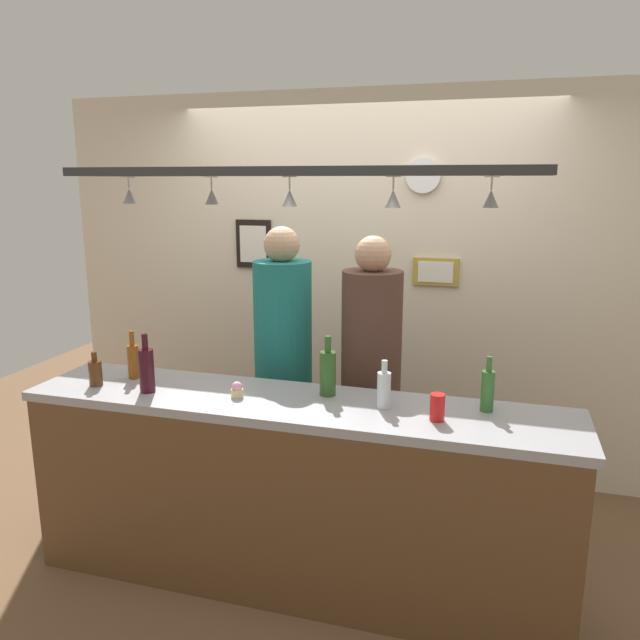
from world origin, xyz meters
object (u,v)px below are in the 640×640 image
Objects in this scene: cupcake at (237,390)px; picture_frame_caricature at (254,244)px; bottle_champagne_green at (328,372)px; picture_frame_lower_pair at (436,272)px; bottle_wine_dark_red at (147,369)px; bottle_beer_green_import at (488,389)px; bottle_beer_brown_stubby at (95,372)px; person_left_teal_shirt at (283,345)px; drink_can at (437,407)px; person_middle_brown_shirt at (371,356)px; bottle_soda_clear at (384,389)px; bottle_beer_amber_tall at (133,360)px; wall_clock at (423,176)px.

cupcake is 1.62m from picture_frame_caricature.
picture_frame_lower_pair is at bearing 73.67° from bottle_champagne_green.
bottle_wine_dark_red is 0.91m from bottle_champagne_green.
bottle_beer_green_import is at bearing 7.40° from cupcake.
person_left_teal_shirt is at bearing 42.77° from bottle_beer_brown_stubby.
drink_can is 2.14m from picture_frame_caricature.
picture_frame_caricature is at bearing 142.98° from person_middle_brown_shirt.
bottle_soda_clear is 0.88× the size of bottle_beer_green_import.
bottle_soda_clear is 1.37m from bottle_beer_amber_tall.
bottle_champagne_green is 1.15× the size of bottle_beer_amber_tall.
bottle_wine_dark_red is 2.46× the size of drink_can.
person_middle_brown_shirt is 0.85m from cupcake.
bottle_beer_green_import is at bearing -37.57° from picture_frame_caricature.
picture_frame_caricature is at bearing 134.93° from drink_can.
bottle_beer_green_import is 1.18× the size of wall_clock.
bottle_beer_brown_stubby is 0.20m from bottle_beer_amber_tall.
bottle_soda_clear is 1.90m from picture_frame_caricature.
cupcake is (0.77, 0.05, -0.03)m from bottle_beer_brown_stubby.
picture_frame_lower_pair is (1.26, 1.49, 0.33)m from bottle_wine_dark_red.
bottle_beer_green_import is (0.46, 0.09, 0.01)m from bottle_soda_clear.
cupcake is at bearing -10.15° from bottle_beer_amber_tall.
bottle_wine_dark_red is 0.26m from bottle_beer_amber_tall.
person_middle_brown_shirt is at bearing 25.02° from bottle_beer_amber_tall.
wall_clock reaches higher than bottle_wine_dark_red.
person_left_teal_shirt is at bearing 156.40° from bottle_beer_green_import.
bottle_soda_clear is at bearing 160.85° from drink_can.
picture_frame_caricature is at bearing 142.43° from bottle_beer_green_import.
picture_frame_lower_pair is (-0.39, 1.28, 0.35)m from bottle_beer_green_import.
bottle_beer_green_import is 1.67m from wall_clock.
person_middle_brown_shirt is 7.48× the size of bottle_soda_clear.
drink_can is 0.41× the size of picture_frame_lower_pair.
bottle_wine_dark_red is 0.47m from cupcake.
bottle_beer_green_import is 0.76× the size of picture_frame_caricature.
bottle_beer_brown_stubby is at bearing -175.91° from bottle_soda_clear.
person_middle_brown_shirt reaches higher than cupcake.
bottle_beer_green_import is 3.33× the size of cupcake.
drink_can is at bearing 1.08° from bottle_wine_dark_red.
person_middle_brown_shirt is at bearing 36.10° from bottle_wine_dark_red.
person_middle_brown_shirt reaches higher than bottle_wine_dark_red.
bottle_champagne_green is 1.07m from bottle_beer_amber_tall.
bottle_champagne_green is 2.46× the size of drink_can.
person_middle_brown_shirt reaches higher than bottle_soda_clear.
bottle_beer_amber_tall is at bearing 53.70° from bottle_beer_brown_stubby.
bottle_beer_brown_stubby is at bearing -126.30° from bottle_beer_amber_tall.
bottle_beer_green_import is at bearing 7.25° from bottle_wine_dark_red.
cupcake is at bearing -115.75° from wall_clock.
bottle_soda_clear is at bearing 4.09° from bottle_beer_brown_stubby.
bottle_beer_brown_stubby is at bearing -100.66° from picture_frame_caricature.
bottle_champagne_green is 1.36× the size of wall_clock.
bottle_wine_dark_red is 1.00× the size of picture_frame_lower_pair.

